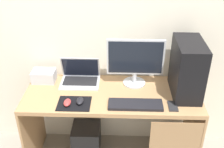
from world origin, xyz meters
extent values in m
cube|color=beige|center=(0.00, 0.33, 1.30)|extent=(4.00, 0.04, 2.60)
cube|color=#A37A51|center=(0.00, 0.00, 0.74)|extent=(1.45, 0.57, 0.03)
cube|color=#A37A51|center=(-0.72, 0.00, 0.36)|extent=(0.02, 0.57, 0.72)
cube|color=#A37A51|center=(0.72, 0.00, 0.36)|extent=(0.02, 0.57, 0.72)
cube|color=black|center=(0.60, 0.03, 0.98)|extent=(0.21, 0.40, 0.45)
cylinder|color=#B7BCC6|center=(0.19, 0.16, 0.76)|extent=(0.19, 0.19, 0.01)
cylinder|color=#B7BCC6|center=(0.19, 0.16, 0.81)|extent=(0.04, 0.04, 0.09)
cube|color=#B7BCC6|center=(0.19, 0.15, 1.01)|extent=(0.48, 0.02, 0.32)
cube|color=black|center=(0.19, 0.14, 1.01)|extent=(0.45, 0.00, 0.29)
cube|color=#B7BCC6|center=(-0.29, 0.14, 0.76)|extent=(0.34, 0.23, 0.01)
cube|color=black|center=(-0.29, 0.16, 0.77)|extent=(0.30, 0.15, 0.00)
cube|color=#B7BCC6|center=(-0.29, 0.22, 0.87)|extent=(0.34, 0.08, 0.22)
cube|color=black|center=(-0.29, 0.21, 0.87)|extent=(0.31, 0.07, 0.19)
cube|color=#B7BCC6|center=(-0.61, 0.17, 0.80)|extent=(0.20, 0.14, 0.10)
cube|color=black|center=(0.19, -0.18, 0.76)|extent=(0.42, 0.14, 0.02)
cube|color=black|center=(-0.29, -0.17, 0.76)|extent=(0.26, 0.20, 0.00)
ellipsoid|color=black|center=(-0.25, -0.16, 0.77)|extent=(0.06, 0.10, 0.03)
ellipsoid|color=#B23333|center=(-0.34, -0.18, 0.77)|extent=(0.06, 0.10, 0.03)
cube|color=#232326|center=(0.48, -0.18, 0.76)|extent=(0.07, 0.13, 0.01)
cube|color=#232326|center=(-0.26, 0.12, 0.13)|extent=(0.27, 0.27, 0.27)
camera|label=1|loc=(0.07, -1.92, 2.05)|focal=44.63mm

